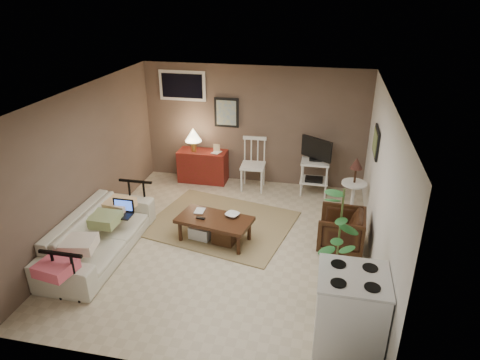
% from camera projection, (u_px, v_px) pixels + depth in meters
% --- Properties ---
extents(floor, '(5.00, 5.00, 0.00)m').
position_uv_depth(floor, '(225.00, 243.00, 6.85)').
color(floor, '#C1B293').
rests_on(floor, ground).
extents(art_back, '(0.50, 0.03, 0.60)m').
position_uv_depth(art_back, '(227.00, 113.00, 8.56)').
color(art_back, black).
extents(art_right, '(0.03, 0.60, 0.45)m').
position_uv_depth(art_right, '(376.00, 142.00, 6.74)').
color(art_right, black).
extents(window, '(0.96, 0.03, 0.60)m').
position_uv_depth(window, '(182.00, 86.00, 8.52)').
color(window, white).
extents(rug, '(2.68, 2.32, 0.02)m').
position_uv_depth(rug, '(221.00, 223.00, 7.42)').
color(rug, '#9A885A').
rests_on(rug, floor).
extents(coffee_table, '(1.26, 0.81, 0.44)m').
position_uv_depth(coffee_table, '(214.00, 228.00, 6.83)').
color(coffee_table, '#3E1A10').
rests_on(coffee_table, floor).
extents(sofa, '(0.66, 2.25, 0.88)m').
position_uv_depth(sofa, '(98.00, 228.00, 6.43)').
color(sofa, beige).
rests_on(sofa, floor).
extents(sofa_pillows, '(0.43, 2.14, 0.15)m').
position_uv_depth(sofa_pillows, '(92.00, 232.00, 6.15)').
color(sofa_pillows, beige).
rests_on(sofa_pillows, sofa).
extents(sofa_end_rails, '(0.60, 2.25, 0.76)m').
position_uv_depth(sofa_end_rails, '(107.00, 233.00, 6.44)').
color(sofa_end_rails, black).
rests_on(sofa_end_rails, floor).
extents(laptop, '(0.35, 0.25, 0.24)m').
position_uv_depth(laptop, '(122.00, 210.00, 6.68)').
color(laptop, black).
rests_on(laptop, sofa).
extents(red_console, '(1.00, 0.44, 1.16)m').
position_uv_depth(red_console, '(202.00, 163.00, 8.90)').
color(red_console, maroon).
rests_on(red_console, floor).
extents(spindle_chair, '(0.49, 0.49, 1.03)m').
position_uv_depth(spindle_chair, '(253.00, 166.00, 8.55)').
color(spindle_chair, white).
rests_on(spindle_chair, floor).
extents(tv_stand, '(0.59, 0.44, 1.14)m').
position_uv_depth(tv_stand, '(315.00, 165.00, 8.27)').
color(tv_stand, white).
rests_on(tv_stand, floor).
extents(side_table, '(0.43, 0.43, 1.15)m').
position_uv_depth(side_table, '(354.00, 182.00, 7.32)').
color(side_table, white).
rests_on(side_table, floor).
extents(armchair, '(0.68, 0.72, 0.70)m').
position_uv_depth(armchair, '(341.00, 228.00, 6.60)').
color(armchair, black).
rests_on(armchair, floor).
extents(potted_plant, '(0.42, 0.42, 1.66)m').
position_uv_depth(potted_plant, '(338.00, 244.00, 5.23)').
color(potted_plant, gray).
rests_on(potted_plant, floor).
extents(stove, '(0.76, 0.71, 0.99)m').
position_uv_depth(stove, '(350.00, 312.00, 4.71)').
color(stove, white).
rests_on(stove, floor).
extents(bowl, '(0.22, 0.13, 0.22)m').
position_uv_depth(bowl, '(232.00, 210.00, 6.77)').
color(bowl, '#3E1A10').
rests_on(bowl, coffee_table).
extents(book_table, '(0.15, 0.02, 0.21)m').
position_uv_depth(book_table, '(195.00, 205.00, 6.93)').
color(book_table, '#3E1A10').
rests_on(book_table, coffee_table).
extents(book_console, '(0.15, 0.07, 0.21)m').
position_uv_depth(book_console, '(213.00, 147.00, 8.68)').
color(book_console, '#3E1A10').
rests_on(book_console, red_console).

